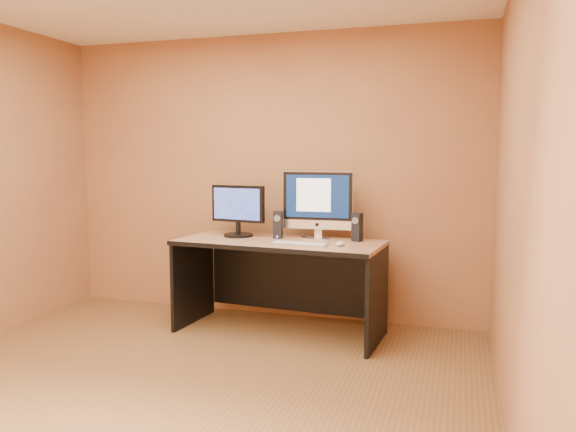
{
  "coord_description": "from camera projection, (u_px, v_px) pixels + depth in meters",
  "views": [
    {
      "loc": [
        1.72,
        -2.95,
        1.51
      ],
      "look_at": [
        0.39,
        1.36,
        1.01
      ],
      "focal_mm": 35.0,
      "sensor_mm": 36.0,
      "label": 1
    }
  ],
  "objects": [
    {
      "name": "imac",
      "position": [
        317.0,
        204.0,
        4.77
      ],
      "size": [
        0.61,
        0.24,
        0.59
      ],
      "primitive_type": null,
      "rotation": [
        0.0,
        0.0,
        0.02
      ],
      "color": "silver",
      "rests_on": "desk"
    },
    {
      "name": "floor",
      "position": [
        163.0,
        399.0,
        3.47
      ],
      "size": [
        4.0,
        4.0,
        0.0
      ],
      "primitive_type": "plane",
      "color": "brown",
      "rests_on": "ground"
    },
    {
      "name": "speaker_left",
      "position": [
        278.0,
        225.0,
        4.82
      ],
      "size": [
        0.08,
        0.09,
        0.24
      ],
      "primitive_type": null,
      "rotation": [
        0.0,
        0.0,
        0.13
      ],
      "color": "black",
      "rests_on": "desk"
    },
    {
      "name": "walls",
      "position": [
        158.0,
        190.0,
        3.33
      ],
      "size": [
        4.0,
        4.0,
        2.6
      ],
      "primitive_type": null,
      "color": "olive",
      "rests_on": "ground"
    },
    {
      "name": "speaker_right",
      "position": [
        357.0,
        227.0,
        4.65
      ],
      "size": [
        0.09,
        0.09,
        0.24
      ],
      "primitive_type": null,
      "rotation": [
        0.0,
        0.0,
        -0.27
      ],
      "color": "black",
      "rests_on": "desk"
    },
    {
      "name": "desk",
      "position": [
        279.0,
        287.0,
        4.73
      ],
      "size": [
        1.76,
        0.88,
        0.79
      ],
      "primitive_type": null,
      "rotation": [
        0.0,
        0.0,
        -0.08
      ],
      "color": "tan",
      "rests_on": "ground"
    },
    {
      "name": "second_monitor",
      "position": [
        238.0,
        211.0,
        4.91
      ],
      "size": [
        0.54,
        0.32,
        0.45
      ],
      "primitive_type": null,
      "rotation": [
        0.0,
        0.0,
        -0.14
      ],
      "color": "black",
      "rests_on": "desk"
    },
    {
      "name": "mouse",
      "position": [
        340.0,
        243.0,
        4.42
      ],
      "size": [
        0.08,
        0.12,
        0.04
      ],
      "primitive_type": "ellipsoid",
      "rotation": [
        0.0,
        0.0,
        -0.15
      ],
      "color": "white",
      "rests_on": "desk"
    },
    {
      "name": "cable_a",
      "position": [
        321.0,
        237.0,
        4.87
      ],
      "size": [
        0.1,
        0.22,
        0.01
      ],
      "primitive_type": "cylinder",
      "rotation": [
        1.57,
        0.0,
        0.39
      ],
      "color": "black",
      "rests_on": "desk"
    },
    {
      "name": "cable_b",
      "position": [
        310.0,
        236.0,
        4.93
      ],
      "size": [
        0.11,
        0.17,
        0.01
      ],
      "primitive_type": "cylinder",
      "rotation": [
        1.57,
        0.0,
        -0.59
      ],
      "color": "black",
      "rests_on": "desk"
    },
    {
      "name": "keyboard",
      "position": [
        299.0,
        244.0,
        4.47
      ],
      "size": [
        0.47,
        0.16,
        0.02
      ],
      "primitive_type": "cube",
      "rotation": [
        0.0,
        0.0,
        -0.09
      ],
      "color": "#B5B4B8",
      "rests_on": "desk"
    }
  ]
}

